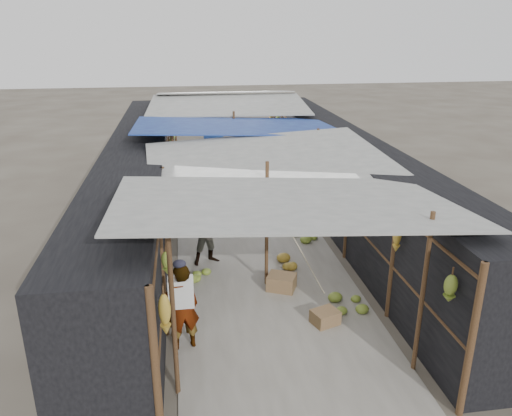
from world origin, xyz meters
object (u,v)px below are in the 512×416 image
vendor_seated (253,171)px  black_basin (293,196)px  shopper_blue (209,231)px  crate_near (325,318)px  vendor_elderly (182,307)px

vendor_seated → black_basin: bearing=-1.6°
black_basin → vendor_seated: 1.98m
shopper_blue → vendor_seated: size_ratio=1.67×
shopper_blue → vendor_seated: (1.80, 5.74, -0.31)m
vendor_seated → shopper_blue: bearing=-49.2°
black_basin → shopper_blue: (-2.78, -4.06, 0.68)m
crate_near → vendor_elderly: bearing=167.0°
crate_near → shopper_blue: size_ratio=0.29×
crate_near → shopper_blue: shopper_blue is taller
shopper_blue → black_basin: bearing=38.4°
black_basin → vendor_elderly: bearing=-115.5°
vendor_elderly → shopper_blue: size_ratio=0.99×
crate_near → shopper_blue: bearing=103.8°
vendor_elderly → shopper_blue: 3.14m
crate_near → vendor_elderly: vendor_elderly is taller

